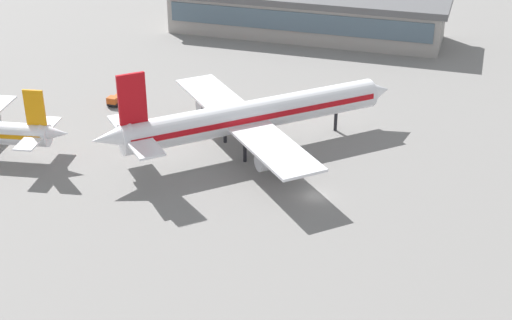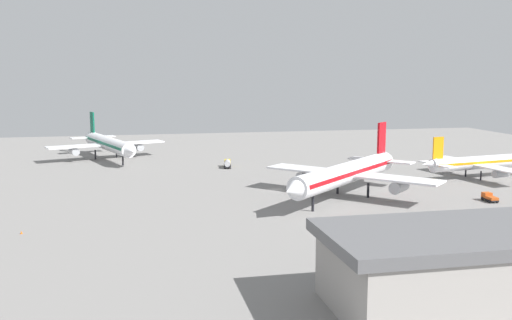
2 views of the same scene
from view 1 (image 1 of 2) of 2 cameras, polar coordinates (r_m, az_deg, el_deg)
The scene contains 4 objects.
ground at distance 111.42m, azimuth 4.57°, elevation -2.80°, with size 288.00×288.00×0.00m, color gray.
terminal_building at distance 184.35m, azimuth 3.86°, elevation 11.20°, with size 68.48×18.38×10.34m.
airplane_distant at distance 123.10m, azimuth -0.39°, elevation 3.46°, with size 43.85×42.13×16.66m.
pushback_tractor at distance 145.48m, azimuth -10.79°, elevation 4.60°, with size 2.33×4.46×1.90m.
Camera 1 is at (-20.41, 94.64, 55.14)m, focal length 51.77 mm.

